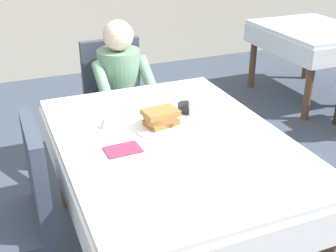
# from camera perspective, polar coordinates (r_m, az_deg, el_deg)

# --- Properties ---
(ground_plane) EXTENTS (14.00, 14.00, 0.00)m
(ground_plane) POSITION_cam_1_polar(r_m,az_deg,el_deg) (2.62, 0.49, -16.03)
(ground_plane) COLOR #3D4756
(dining_table_main) EXTENTS (1.12, 1.52, 0.74)m
(dining_table_main) POSITION_cam_1_polar(r_m,az_deg,el_deg) (2.24, 0.55, -3.55)
(dining_table_main) COLOR white
(dining_table_main) RESTS_ON ground
(chair_diner) EXTENTS (0.44, 0.45, 0.93)m
(chair_diner) POSITION_cam_1_polar(r_m,az_deg,el_deg) (3.30, -6.81, 4.03)
(chair_diner) COLOR #384251
(chair_diner) RESTS_ON ground
(diner_person) EXTENTS (0.40, 0.43, 1.12)m
(diner_person) POSITION_cam_1_polar(r_m,az_deg,el_deg) (3.11, -6.13, 5.41)
(diner_person) COLOR gray
(diner_person) RESTS_ON ground
(chair_left_side) EXTENTS (0.45, 0.44, 0.93)m
(chair_left_side) POSITION_cam_1_polar(r_m,az_deg,el_deg) (2.17, -18.84, -10.01)
(chair_left_side) COLOR #384251
(chair_left_side) RESTS_ON ground
(plate_breakfast) EXTENTS (0.28, 0.28, 0.02)m
(plate_breakfast) POSITION_cam_1_polar(r_m,az_deg,el_deg) (2.29, -1.01, -0.11)
(plate_breakfast) COLOR white
(plate_breakfast) RESTS_ON dining_table_main
(breakfast_stack) EXTENTS (0.19, 0.15, 0.08)m
(breakfast_stack) POSITION_cam_1_polar(r_m,az_deg,el_deg) (2.28, -0.97, 1.16)
(breakfast_stack) COLOR #A36B33
(breakfast_stack) RESTS_ON plate_breakfast
(cup_coffee) EXTENTS (0.11, 0.08, 0.08)m
(cup_coffee) POSITION_cam_1_polar(r_m,az_deg,el_deg) (2.44, 3.65, 2.45)
(cup_coffee) COLOR white
(cup_coffee) RESTS_ON dining_table_main
(bowl_butter) EXTENTS (0.11, 0.11, 0.04)m
(bowl_butter) POSITION_cam_1_polar(r_m,az_deg,el_deg) (2.48, 2.51, 2.43)
(bowl_butter) COLOR black
(bowl_butter) RESTS_ON dining_table_main
(syrup_pitcher) EXTENTS (0.08, 0.08, 0.07)m
(syrup_pitcher) POSITION_cam_1_polar(r_m,az_deg,el_deg) (2.31, -8.10, 0.69)
(syrup_pitcher) COLOR silver
(syrup_pitcher) RESTS_ON dining_table_main
(fork_left_of_plate) EXTENTS (0.02, 0.18, 0.00)m
(fork_left_of_plate) POSITION_cam_1_polar(r_m,az_deg,el_deg) (2.22, -5.38, -1.28)
(fork_left_of_plate) COLOR silver
(fork_left_of_plate) RESTS_ON dining_table_main
(knife_right_of_plate) EXTENTS (0.03, 0.20, 0.00)m
(knife_right_of_plate) POSITION_cam_1_polar(r_m,az_deg,el_deg) (2.34, 3.49, 0.35)
(knife_right_of_plate) COLOR silver
(knife_right_of_plate) RESTS_ON dining_table_main
(spoon_near_edge) EXTENTS (0.15, 0.04, 0.00)m
(spoon_near_edge) POSITION_cam_1_polar(r_m,az_deg,el_deg) (2.03, 3.20, -3.99)
(spoon_near_edge) COLOR silver
(spoon_near_edge) RESTS_ON dining_table_main
(napkin_folded) EXTENTS (0.17, 0.13, 0.01)m
(napkin_folded) POSITION_cam_1_polar(r_m,az_deg,el_deg) (2.09, -5.91, -3.09)
(napkin_folded) COLOR #8C2D4C
(napkin_folded) RESTS_ON dining_table_main
(background_table_far) EXTENTS (0.92, 1.12, 0.74)m
(background_table_far) POSITION_cam_1_polar(r_m,az_deg,el_deg) (4.71, 18.35, 10.77)
(background_table_far) COLOR silver
(background_table_far) RESTS_ON ground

